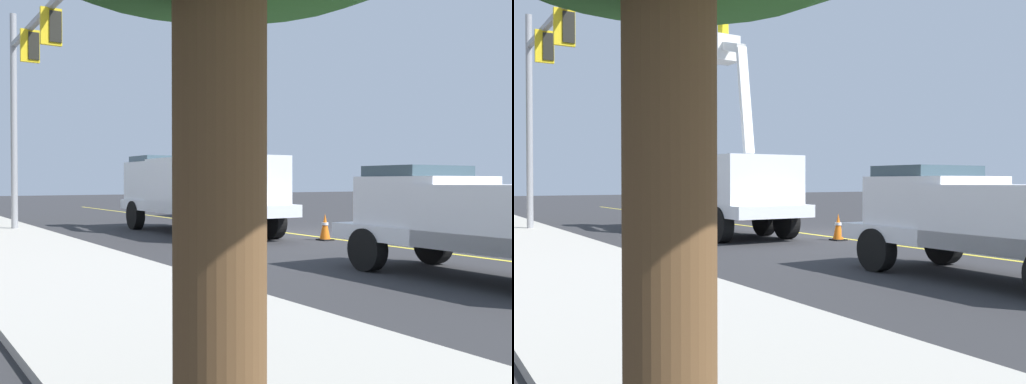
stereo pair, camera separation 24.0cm
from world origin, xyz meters
The scene contains 9 objects.
ground centered at (0.00, 0.00, 0.00)m, with size 120.00×120.00×0.00m, color #2D2D30.
sidewalk_far_side centered at (0.15, 8.71, 0.06)m, with size 60.00×3.60×0.12m, color #B2ADA3.
lane_centre_stripe centered at (0.00, 0.00, 0.00)m, with size 50.00×0.16×0.01m, color yellow.
utility_bucket_truck centered at (2.37, 2.60, 1.62)m, with size 8.24×2.71×7.31m.
service_pickup_truck centered at (-8.80, 2.81, 1.12)m, with size 5.64×2.27×2.06m.
passing_minivan centered at (9.83, -2.26, 0.97)m, with size 4.83×2.02×1.69m.
traffic_cone_mid_front centered at (-1.85, 0.52, 0.39)m, with size 0.40×0.40×0.80m.
traffic_cone_mid_rear centered at (5.65, 0.61, 0.43)m, with size 0.40×0.40×0.88m.
traffic_signal_mast centered at (4.41, 7.63, 5.04)m, with size 6.81×0.61×7.55m.
Camera 1 is at (-15.24, 11.86, 1.76)m, focal length 41.22 mm.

